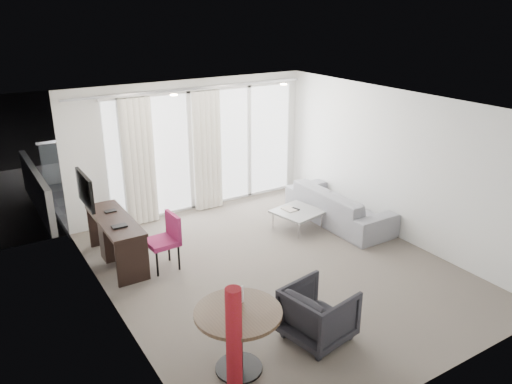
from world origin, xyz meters
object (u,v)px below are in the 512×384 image
desk (117,241)px  sofa (339,205)px  round_table (238,341)px  red_lamp (234,346)px  desk_chair (162,243)px  coffee_table (297,220)px  rattan_chair_a (204,170)px  tub_armchair (318,314)px  rattan_chair_b (233,157)px

desk → sofa: bearing=-8.9°
round_table → red_lamp: size_ratio=0.73×
round_table → red_lamp: 0.53m
desk_chair → coffee_table: (2.69, 0.10, -0.27)m
red_lamp → rattan_chair_a: red_lamp is taller
sofa → red_lamp: bearing=126.8°
tub_armchair → sofa: (2.58, 2.61, -0.02)m
desk → coffee_table: bearing=-8.3°
round_table → coffee_table: 3.97m
desk → tub_armchair: bearing=-65.0°
round_table → sofa: round_table is taller
round_table → desk_chair: bearing=86.5°
red_lamp → rattan_chair_b: red_lamp is taller
round_table → rattan_chair_a: bearing=67.3°
rattan_chair_a → rattan_chair_b: size_ratio=0.90×
desk_chair → round_table: size_ratio=0.91×
tub_armchair → rattan_chair_b: size_ratio=0.87×
rattan_chair_b → desk: bearing=-136.1°
desk → coffee_table: desk is taller
coffee_table → desk: bearing=171.7°
red_lamp → tub_armchair: 1.46m
red_lamp → rattan_chair_b: 7.43m
red_lamp → tub_armchair: red_lamp is taller
desk_chair → coffee_table: desk_chair is taller
tub_armchair → rattan_chair_b: bearing=-30.2°
desk → sofa: size_ratio=0.71×
coffee_table → sofa: sofa is taller
desk → sofa: (4.09, -0.64, -0.05)m
coffee_table → rattan_chair_a: bearing=98.9°
desk_chair → rattan_chair_a: (2.22, 3.06, -0.04)m
round_table → rattan_chair_a: rattan_chair_a is taller
tub_armchair → sofa: bearing=-54.7°
round_table → rattan_chair_b: rattan_chair_b is taller
desk → sofa: desk is taller
rattan_chair_a → rattan_chair_b: rattan_chair_b is taller
desk → tub_armchair: desk is taller
desk → round_table: bearing=-83.2°
desk → round_table: 3.25m
desk → rattan_chair_a: (2.77, 2.49, 0.02)m
desk_chair → sofa: bearing=-3.7°
red_lamp → rattan_chair_a: (2.65, 6.08, -0.27)m
round_table → coffee_table: size_ratio=1.26×
desk_chair → coffee_table: 2.71m
rattan_chair_b → round_table: bearing=-112.5°
red_lamp → rattan_chair_a: size_ratio=1.67×
tub_armchair → rattan_chair_a: (1.26, 5.74, 0.05)m
coffee_table → sofa: bearing=-11.0°
coffee_table → desk_chair: bearing=-177.9°
rattan_chair_a → round_table: bearing=-118.2°
desk_chair → rattan_chair_a: bearing=51.4°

